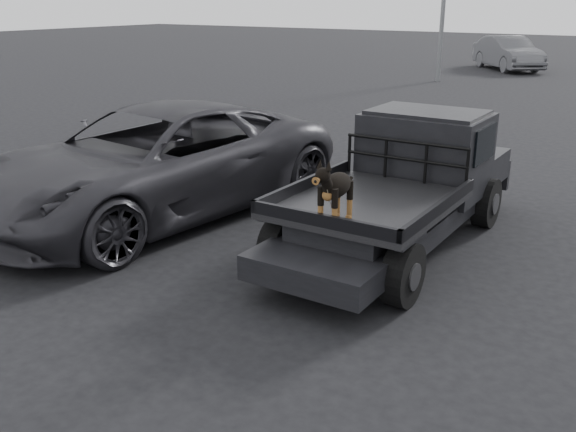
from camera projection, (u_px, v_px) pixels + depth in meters
The scene contains 7 objects.
ground at pixel (351, 320), 7.05m from camera, with size 120.00×120.00×0.00m, color black.
flatbed_ute at pixel (397, 215), 9.04m from camera, with size 2.00×5.40×0.92m, color black, non-canonical shape.
ute_cab at pixel (426, 140), 9.50m from camera, with size 1.72×1.30×0.88m, color black, non-canonical shape.
headache_rack at pixel (405, 161), 8.96m from camera, with size 1.80×0.08×0.55m, color black, non-canonical shape.
dog at pixel (336, 191), 7.26m from camera, with size 0.32×0.60×0.74m, color black, non-canonical shape.
parked_suv at pixel (155, 162), 10.23m from camera, with size 2.91×6.30×1.75m, color #2F2E33.
distant_car_a at pixel (508, 53), 31.07m from camera, with size 1.68×4.81×1.59m, color #505055.
Camera 1 is at (2.83, -5.67, 3.37)m, focal length 40.00 mm.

